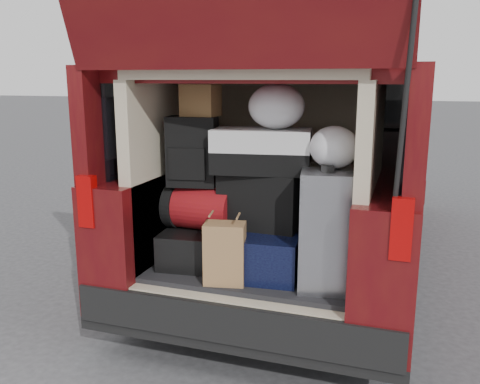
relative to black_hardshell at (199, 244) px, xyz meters
The scene contains 14 objects.
ground 0.78m from the black_hardshell, 22.64° to the right, with size 80.00×80.00×0.00m, color #363639.
minivan 1.76m from the black_hardshell, 77.34° to the left, with size 1.90×5.35×2.77m.
load_floor 0.55m from the black_hardshell, 16.95° to the left, with size 1.24×1.05×0.55m, color black.
black_hardshell is the anchor object (origin of this frame).
navy_hardshell 0.43m from the black_hardshell, ahead, with size 0.48×0.59×0.26m, color black.
silver_roller 0.86m from the black_hardshell, ahead, with size 0.28×0.45×0.67m, color silver.
kraft_bag 0.43m from the black_hardshell, 46.47° to the right, with size 0.23×0.15×0.36m, color olive.
red_duffel 0.25m from the black_hardshell, 28.75° to the right, with size 0.43×0.28×0.28m, color maroon.
black_soft_case 0.52m from the black_hardshell, ahead, with size 0.48×0.29×0.35m, color black.
backpack 0.61m from the black_hardshell, 133.79° to the right, with size 0.30×0.18×0.43m, color black.
twotone_duffel 0.75m from the black_hardshell, ahead, with size 0.58×0.30×0.26m, color silver.
grocery_sack_lower 0.92m from the black_hardshell, 32.81° to the left, with size 0.21×0.17×0.19m, color brown.
plastic_bag_center 1.02m from the black_hardshell, ahead, with size 0.33×0.31×0.27m, color white.
plastic_bag_right 1.09m from the black_hardshell, ahead, with size 0.27×0.25×0.24m, color white.
Camera 1 is at (0.86, -2.73, 1.71)m, focal length 38.00 mm.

